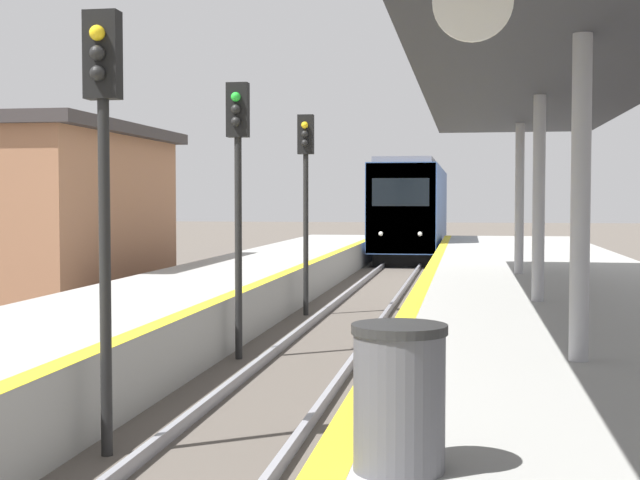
% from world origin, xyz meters
% --- Properties ---
extents(train, '(2.72, 16.82, 4.33)m').
position_xyz_m(train, '(0.00, 40.40, 2.20)').
color(train, black).
rests_on(train, ground).
extents(signal_near, '(0.36, 0.31, 4.61)m').
position_xyz_m(signal_near, '(-1.18, 6.79, 3.22)').
color(signal_near, black).
rests_on(signal_near, ground).
extents(signal_mid, '(0.36, 0.31, 4.61)m').
position_xyz_m(signal_mid, '(-1.25, 12.49, 3.22)').
color(signal_mid, black).
rests_on(signal_mid, ground).
extents(signal_far, '(0.36, 0.31, 4.61)m').
position_xyz_m(signal_far, '(-1.14, 18.20, 3.22)').
color(signal_far, black).
rests_on(signal_far, ground).
extents(station_canopy, '(3.82, 22.21, 3.63)m').
position_xyz_m(station_canopy, '(3.69, 10.52, 4.44)').
color(station_canopy, '#99999E').
rests_on(station_canopy, platform_right).
extents(trash_bin, '(0.61, 0.61, 0.93)m').
position_xyz_m(trash_bin, '(2.11, 3.64, 1.44)').
color(trash_bin, '#4C4C51').
rests_on(trash_bin, platform_right).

